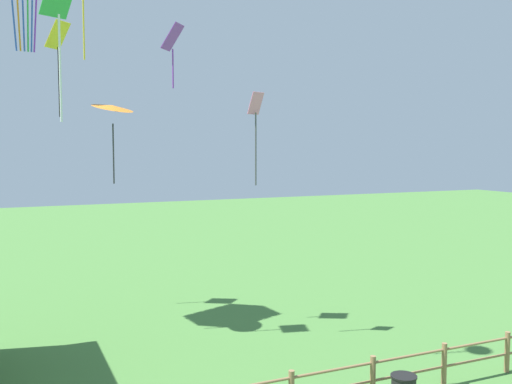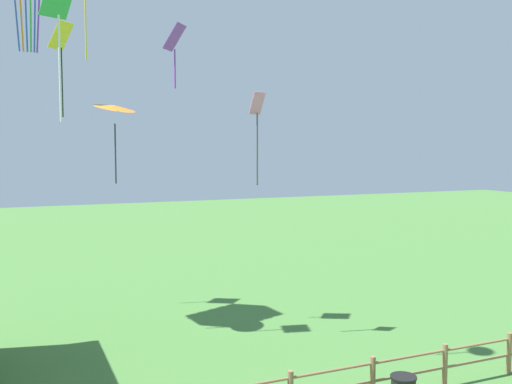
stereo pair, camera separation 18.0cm
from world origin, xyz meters
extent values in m
cylinder|color=olive|center=(2.26, 6.21, 0.57)|extent=(0.14, 0.14, 1.14)
cylinder|color=olive|center=(4.51, 6.21, 0.57)|extent=(0.14, 0.14, 1.14)
cylinder|color=olive|center=(6.77, 6.21, 0.57)|extent=(0.14, 0.14, 1.14)
cylinder|color=olive|center=(0.00, 6.21, 0.97)|extent=(18.06, 0.07, 0.07)
cylinder|color=black|center=(2.62, 5.48, 0.85)|extent=(0.62, 0.62, 0.04)
cylinder|color=blue|center=(-5.43, 15.69, 10.63)|extent=(0.21, 0.37, 2.32)
cylinder|color=orange|center=(-5.27, 15.70, 10.63)|extent=(0.15, 0.38, 2.32)
cylinder|color=blue|center=(-5.12, 15.70, 10.63)|extent=(0.09, 0.38, 2.32)
cylinder|color=green|center=(-4.98, 15.72, 10.63)|extent=(0.09, 0.38, 2.32)
cylinder|color=blue|center=(-4.85, 15.74, 10.63)|extent=(0.15, 0.38, 2.32)
cylinder|color=purple|center=(-4.73, 15.77, 10.63)|extent=(0.21, 0.37, 2.32)
cube|color=yellow|center=(-3.87, 17.73, 10.46)|extent=(0.99, 0.99, 0.97)
cylinder|color=black|center=(-3.87, 17.73, 8.71)|extent=(0.05, 0.05, 2.60)
cube|color=pink|center=(1.58, 11.76, 7.67)|extent=(0.60, 0.47, 0.70)
cylinder|color=#4C4C51|center=(1.58, 11.76, 6.21)|extent=(0.05, 0.05, 2.34)
cube|color=purple|center=(-0.50, 14.02, 10.00)|extent=(0.91, 0.93, 0.85)
cylinder|color=purple|center=(-0.50, 14.02, 8.93)|extent=(0.05, 0.05, 1.32)
cylinder|color=white|center=(-4.70, 8.13, 7.96)|extent=(0.05, 0.05, 2.31)
cylinder|color=yellow|center=(-3.48, 13.49, 10.07)|extent=(0.05, 0.05, 2.20)
cone|color=orange|center=(-2.57, 13.93, 7.58)|extent=(1.84, 1.83, 0.42)
cylinder|color=#333338|center=(-2.57, 13.93, 6.05)|extent=(0.05, 0.05, 1.97)
camera|label=1|loc=(-5.92, -5.06, 6.23)|focal=40.00mm
camera|label=2|loc=(-5.76, -5.13, 6.23)|focal=40.00mm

